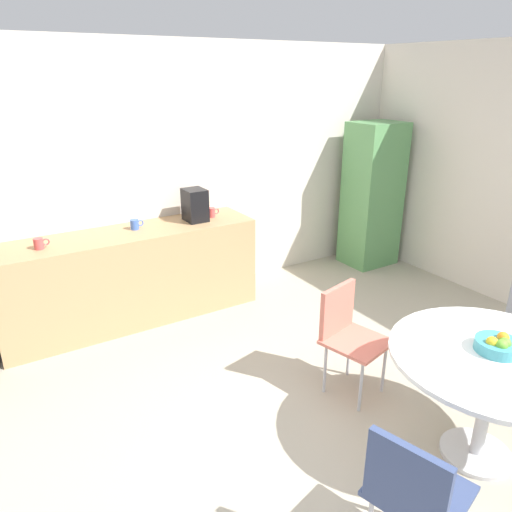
% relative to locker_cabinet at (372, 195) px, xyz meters
% --- Properties ---
extents(ground_plane, '(6.00, 6.00, 0.00)m').
position_rel_locker_cabinet_xyz_m(ground_plane, '(-2.55, -2.55, -0.87)').
color(ground_plane, '#B2A893').
extents(wall_back, '(6.00, 0.10, 2.60)m').
position_rel_locker_cabinet_xyz_m(wall_back, '(-2.55, 0.45, 0.43)').
color(wall_back, silver).
rests_on(wall_back, ground_plane).
extents(counter_block, '(2.44, 0.60, 0.90)m').
position_rel_locker_cabinet_xyz_m(counter_block, '(-3.03, 0.10, -0.42)').
color(counter_block, tan).
rests_on(counter_block, ground_plane).
extents(locker_cabinet, '(0.60, 0.50, 1.75)m').
position_rel_locker_cabinet_xyz_m(locker_cabinet, '(0.00, 0.00, 0.00)').
color(locker_cabinet, '#599959').
rests_on(locker_cabinet, ground_plane).
extents(round_table, '(1.23, 1.23, 0.75)m').
position_rel_locker_cabinet_xyz_m(round_table, '(-1.78, -2.83, -0.24)').
color(round_table, silver).
rests_on(round_table, ground_plane).
extents(chair_navy, '(0.52, 0.52, 0.83)m').
position_rel_locker_cabinet_xyz_m(chair_navy, '(-2.77, -3.11, -0.35)').
color(chair_navy, silver).
rests_on(chair_navy, ground_plane).
extents(chair_coral, '(0.51, 0.51, 0.83)m').
position_rel_locker_cabinet_xyz_m(chair_coral, '(-2.02, -1.83, -0.35)').
color(chair_coral, silver).
rests_on(chair_coral, ground_plane).
extents(fruit_bowl, '(0.26, 0.26, 0.11)m').
position_rel_locker_cabinet_xyz_m(fruit_bowl, '(-1.74, -2.81, -0.08)').
color(fruit_bowl, teal).
rests_on(fruit_bowl, round_table).
extents(mug_white, '(0.13, 0.08, 0.09)m').
position_rel_locker_cabinet_xyz_m(mug_white, '(-2.94, 0.15, 0.07)').
color(mug_white, '#3F66BF').
rests_on(mug_white, counter_block).
extents(mug_green, '(0.13, 0.08, 0.09)m').
position_rel_locker_cabinet_xyz_m(mug_green, '(-2.13, 0.13, 0.07)').
color(mug_green, '#D84C4C').
rests_on(mug_green, counter_block).
extents(mug_red, '(0.13, 0.08, 0.09)m').
position_rel_locker_cabinet_xyz_m(mug_red, '(-3.80, 0.05, 0.07)').
color(mug_red, '#D84C4C').
rests_on(mug_red, counter_block).
extents(coffee_maker, '(0.20, 0.24, 0.32)m').
position_rel_locker_cabinet_xyz_m(coffee_maker, '(-2.33, 0.10, 0.19)').
color(coffee_maker, black).
rests_on(coffee_maker, counter_block).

